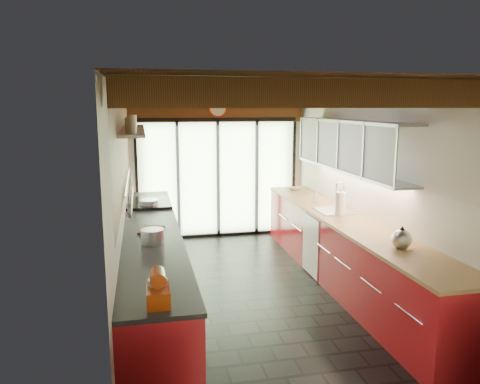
{
  "coord_description": "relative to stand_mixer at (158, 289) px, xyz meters",
  "views": [
    {
      "loc": [
        -1.36,
        -5.62,
        2.39
      ],
      "look_at": [
        -0.08,
        0.4,
        1.25
      ],
      "focal_mm": 35.0,
      "sensor_mm": 36.0,
      "label": 1
    }
  ],
  "objects": [
    {
      "name": "right_counter",
      "position": [
        2.54,
        2.24,
        -0.57
      ],
      "size": [
        0.68,
        5.0,
        0.92
      ],
      "color": "red",
      "rests_on": "ground"
    },
    {
      "name": "upper_cabinets_right",
      "position": [
        2.7,
        2.54,
        0.82
      ],
      "size": [
        0.34,
        3.0,
        3.0
      ],
      "color": "silver",
      "rests_on": "ground"
    },
    {
      "name": "glass_door",
      "position": [
        1.27,
        4.94,
        0.63
      ],
      "size": [
        2.95,
        0.1,
        2.9
      ],
      "color": "#C6EAAD",
      "rests_on": "ground"
    },
    {
      "name": "paper_towel",
      "position": [
        2.54,
        2.42,
        0.05
      ],
      "size": [
        0.18,
        0.18,
        0.37
      ],
      "color": "white",
      "rests_on": "right_counter"
    },
    {
      "name": "pot_small",
      "position": [
        0.0,
        3.47,
        -0.05
      ],
      "size": [
        0.36,
        0.36,
        0.11
      ],
      "primitive_type": "cylinder",
      "rotation": [
        0.0,
        0.0,
        -0.32
      ],
      "color": "silver",
      "rests_on": "left_counter"
    },
    {
      "name": "ceiling_beams",
      "position": [
        1.27,
        2.62,
        1.43
      ],
      "size": [
        3.14,
        5.06,
        4.9
      ],
      "color": "#593316",
      "rests_on": "ground"
    },
    {
      "name": "left_wall_fixtures",
      "position": [
        -0.2,
        2.42,
        0.82
      ],
      "size": [
        0.28,
        2.6,
        0.96
      ],
      "color": "silver",
      "rests_on": "ground"
    },
    {
      "name": "left_counter",
      "position": [
        -0.0,
        2.24,
        -0.57
      ],
      "size": [
        0.68,
        5.0,
        0.92
      ],
      "color": "red",
      "rests_on": "ground"
    },
    {
      "name": "kettle",
      "position": [
        2.54,
        0.87,
        0.0
      ],
      "size": [
        0.23,
        0.27,
        0.25
      ],
      "color": "silver",
      "rests_on": "right_counter"
    },
    {
      "name": "cutting_board",
      "position": [
        0.0,
        2.09,
        -0.09
      ],
      "size": [
        0.33,
        0.4,
        0.03
      ],
      "primitive_type": "cube",
      "rotation": [
        0.0,
        0.0,
        -0.25
      ],
      "color": "brown",
      "rests_on": "left_counter"
    },
    {
      "name": "soap_bottle",
      "position": [
        2.54,
        3.32,
        -0.02
      ],
      "size": [
        0.09,
        0.09,
        0.18
      ],
      "primitive_type": "imported",
      "rotation": [
        0.0,
        0.0,
        -0.14
      ],
      "color": "silver",
      "rests_on": "right_counter"
    },
    {
      "name": "ground",
      "position": [
        1.27,
        2.24,
        -1.03
      ],
      "size": [
        5.5,
        5.5,
        0.0
      ],
      "primitive_type": "plane",
      "color": "black",
      "rests_on": "ground"
    },
    {
      "name": "stand_mixer",
      "position": [
        0.0,
        0.0,
        0.0
      ],
      "size": [
        0.17,
        0.3,
        0.27
      ],
      "color": "#BA3E0E",
      "rests_on": "left_counter"
    },
    {
      "name": "room_shell",
      "position": [
        1.27,
        2.24,
        0.63
      ],
      "size": [
        5.5,
        5.5,
        5.5
      ],
      "color": "silver",
      "rests_on": "ground"
    },
    {
      "name": "pot_large",
      "position": [
        0.0,
        1.58,
        -0.03
      ],
      "size": [
        0.3,
        0.3,
        0.16
      ],
      "primitive_type": "cylinder",
      "rotation": [
        0.0,
        0.0,
        0.23
      ],
      "color": "silver",
      "rests_on": "left_counter"
    },
    {
      "name": "range_stove",
      "position": [
        -0.0,
        3.69,
        -0.56
      ],
      "size": [
        0.66,
        0.9,
        0.97
      ],
      "color": "silver",
      "rests_on": "ground"
    },
    {
      "name": "sink_assembly",
      "position": [
        2.56,
        2.64,
        -0.07
      ],
      "size": [
        0.45,
        0.52,
        0.43
      ],
      "color": "silver",
      "rests_on": "right_counter"
    },
    {
      "name": "bowl",
      "position": [
        2.54,
        4.4,
        -0.08
      ],
      "size": [
        0.24,
        0.24,
        0.05
      ],
      "primitive_type": "imported",
      "rotation": [
        0.0,
        0.0,
        0.33
      ],
      "color": "silver",
      "rests_on": "right_counter"
    }
  ]
}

